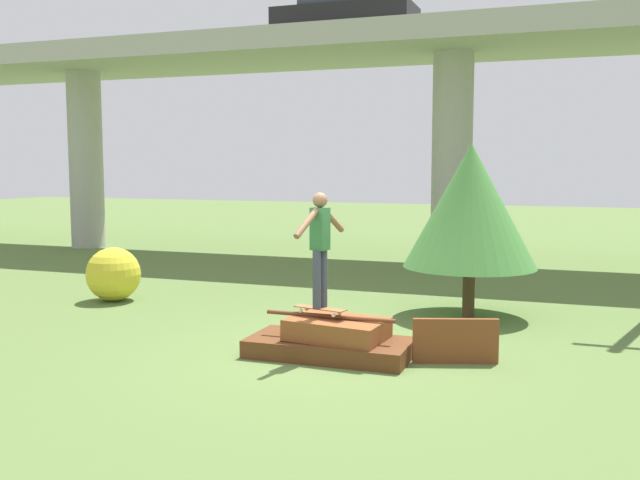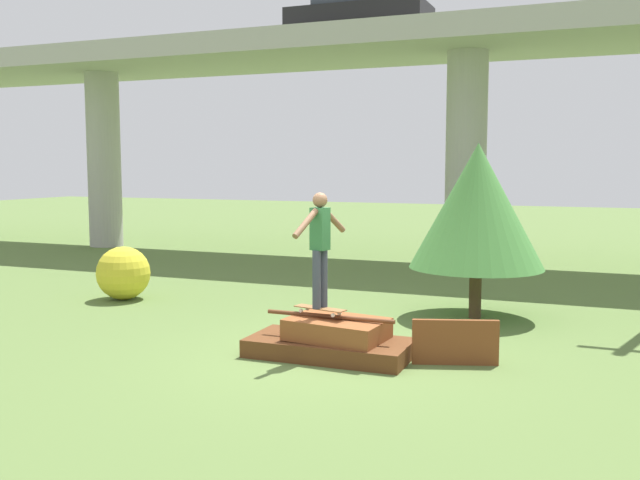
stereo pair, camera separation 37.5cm
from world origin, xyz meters
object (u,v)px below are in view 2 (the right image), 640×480
at_px(car_on_overpass_left, 357,15).
at_px(bush_yellow_flowering, 123,273).
at_px(skateboard, 320,309).
at_px(tree_behind_left, 477,206).
at_px(skater, 320,241).

xyz_separation_m(car_on_overpass_left, bush_yellow_flowering, (-2.46, -7.36, -6.34)).
relative_size(skateboard, tree_behind_left, 0.26).
bearing_deg(skateboard, tree_behind_left, 64.60).
distance_m(skater, bush_yellow_flowering, 6.00).
relative_size(skater, tree_behind_left, 0.53).
relative_size(skater, car_on_overpass_left, 0.43).
distance_m(skateboard, bush_yellow_flowering, 5.90).
height_order(skateboard, tree_behind_left, tree_behind_left).
height_order(skateboard, skater, skater).
distance_m(car_on_overpass_left, tree_behind_left, 9.25).
distance_m(tree_behind_left, bush_yellow_flowering, 7.18).
xyz_separation_m(skateboard, skater, (0.00, -0.00, 0.98)).
bearing_deg(skater, tree_behind_left, 64.60).
bearing_deg(bush_yellow_flowering, car_on_overpass_left, 71.50).
bearing_deg(skater, bush_yellow_flowering, 154.97).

